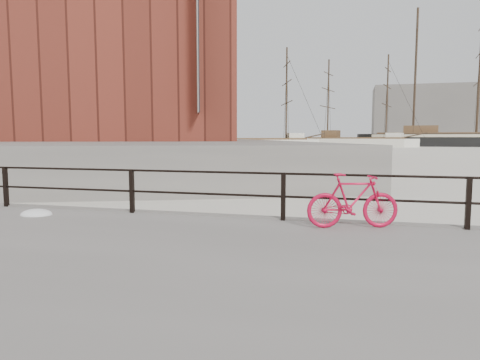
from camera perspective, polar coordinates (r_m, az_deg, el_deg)
The scene contains 15 objects.
ground at distance 9.39m, azimuth 27.70°, elevation -7.75°, with size 400.00×400.00×0.00m, color white.
far_quay at distance 89.34m, azimuth -10.33°, elevation 4.93°, with size 24.00×150.00×1.80m, color gray.
guardrail at distance 9.10m, azimuth 28.16°, elevation -2.74°, with size 28.00×0.10×1.00m, color black, non-canonical shape.
bicycle at distance 8.43m, azimuth 14.80°, elevation -2.68°, with size 1.75×0.26×1.06m, color red.
barque_black at distance 103.61m, azimuth 28.90°, elevation 3.91°, with size 54.65×17.89×31.30m, color black, non-canonical shape.
schooner_mid at distance 94.13m, azimuth 15.14°, elevation 4.31°, with size 26.88×11.37×19.52m, color white, non-canonical shape.
schooner_left at distance 80.27m, azimuth 2.04°, elevation 4.29°, with size 25.58×11.63×19.31m, color white, non-canonical shape.
workboat_near at distance 41.33m, azimuth -12.61°, elevation 2.75°, with size 11.34×3.78×7.00m, color black, non-canonical shape.
workboat_far at distance 55.41m, azimuth -12.20°, elevation 3.49°, with size 11.32×3.91×7.00m, color black, non-canonical shape.
apartment_terracotta at distance 36.23m, azimuth -19.09°, elevation 21.19°, with size 20.00×15.00×20.20m, color maroon.
apartment_mustard at distance 57.64m, azimuth -14.46°, elevation 16.42°, with size 22.00×15.00×22.20m, color gold.
apartment_cream at distance 80.16m, azimuth -12.34°, elevation 13.04°, with size 20.00×15.00×21.20m, color beige.
apartment_grey at distance 102.06m, azimuth -11.24°, elevation 12.04°, with size 22.00×15.00×23.20m, color #9F9F9A.
apartment_brick at distance 124.82m, azimuth -10.48°, elevation 10.43°, with size 24.00×15.00×21.20m, color brown.
industrial_west at distance 150.70m, azimuth 23.46°, elevation 7.94°, with size 32.00×18.00×18.00m, color gray.
Camera 1 is at (-2.12, -8.91, 2.09)m, focal length 32.00 mm.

